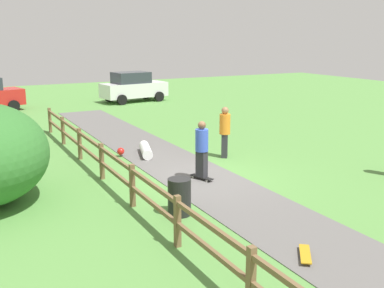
{
  "coord_description": "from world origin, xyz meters",
  "views": [
    {
      "loc": [
        -6.4,
        -11.67,
        4.21
      ],
      "look_at": [
        -0.06,
        0.33,
        1.0
      ],
      "focal_mm": 43.03,
      "sensor_mm": 36.0,
      "label": 1
    }
  ],
  "objects_px": {
    "skater_fallen": "(144,150)",
    "bystander_orange": "(225,130)",
    "skater_riding": "(202,147)",
    "skateboard_loose": "(305,254)",
    "parked_car_white": "(133,87)",
    "trash_bin": "(179,197)"
  },
  "relations": [
    {
      "from": "skater_fallen",
      "to": "parked_car_white",
      "type": "distance_m",
      "value": 13.99
    },
    {
      "from": "skater_riding",
      "to": "skateboard_loose",
      "type": "bearing_deg",
      "value": -96.8
    },
    {
      "from": "trash_bin",
      "to": "skater_riding",
      "type": "height_order",
      "value": "skater_riding"
    },
    {
      "from": "skater_riding",
      "to": "skater_fallen",
      "type": "relative_size",
      "value": 1.12
    },
    {
      "from": "skater_riding",
      "to": "skater_fallen",
      "type": "xyz_separation_m",
      "value": [
        -0.44,
        3.49,
        -0.8
      ]
    },
    {
      "from": "trash_bin",
      "to": "bystander_orange",
      "type": "bearing_deg",
      "value": 46.98
    },
    {
      "from": "bystander_orange",
      "to": "parked_car_white",
      "type": "distance_m",
      "value": 14.91
    },
    {
      "from": "skater_riding",
      "to": "skater_fallen",
      "type": "bearing_deg",
      "value": 97.26
    },
    {
      "from": "bystander_orange",
      "to": "parked_car_white",
      "type": "bearing_deg",
      "value": 81.56
    },
    {
      "from": "trash_bin",
      "to": "skater_fallen",
      "type": "distance_m",
      "value": 5.77
    },
    {
      "from": "parked_car_white",
      "to": "skateboard_loose",
      "type": "bearing_deg",
      "value": -102.36
    },
    {
      "from": "bystander_orange",
      "to": "parked_car_white",
      "type": "xyz_separation_m",
      "value": [
        2.19,
        14.74,
        -0.04
      ]
    },
    {
      "from": "skater_fallen",
      "to": "skateboard_loose",
      "type": "distance_m",
      "value": 8.76
    },
    {
      "from": "skater_fallen",
      "to": "skateboard_loose",
      "type": "bearing_deg",
      "value": -91.21
    },
    {
      "from": "trash_bin",
      "to": "skater_riding",
      "type": "xyz_separation_m",
      "value": [
        1.79,
        2.12,
        0.55
      ]
    },
    {
      "from": "skateboard_loose",
      "to": "parked_car_white",
      "type": "distance_m",
      "value": 22.48
    },
    {
      "from": "skater_riding",
      "to": "bystander_orange",
      "type": "bearing_deg",
      "value": 44.04
    },
    {
      "from": "skater_fallen",
      "to": "parked_car_white",
      "type": "xyz_separation_m",
      "value": [
        4.62,
        13.19,
        0.76
      ]
    },
    {
      "from": "skater_riding",
      "to": "skater_fallen",
      "type": "distance_m",
      "value": 3.6
    },
    {
      "from": "skater_fallen",
      "to": "bystander_orange",
      "type": "height_order",
      "value": "bystander_orange"
    },
    {
      "from": "trash_bin",
      "to": "skateboard_loose",
      "type": "bearing_deg",
      "value": -69.77
    },
    {
      "from": "skateboard_loose",
      "to": "parked_car_white",
      "type": "relative_size",
      "value": 0.17
    }
  ]
}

